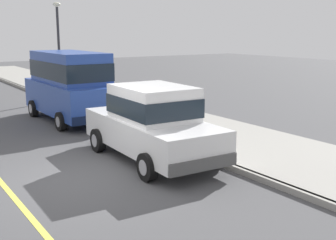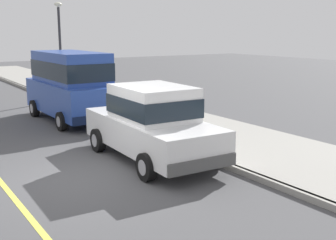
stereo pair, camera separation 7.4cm
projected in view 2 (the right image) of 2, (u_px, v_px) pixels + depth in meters
name	position (u px, v px, depth m)	size (l,w,h in m)	color
ground_plane	(82.00, 178.00, 9.73)	(80.00, 80.00, 0.00)	#4C4C4F
curb	(196.00, 153.00, 11.44)	(0.16, 64.00, 0.14)	gray
sidewalk	(246.00, 144.00, 12.41)	(3.60, 64.00, 0.14)	#99968E
lane_centre_line	(9.00, 192.00, 8.86)	(0.12, 57.60, 0.01)	#E0D64C
car_white_sedan	(152.00, 122.00, 10.96)	(2.16, 4.66, 1.92)	white
car_blue_van	(71.00, 83.00, 15.80)	(2.16, 4.91, 2.52)	#28479E
dog_tan	(187.00, 125.00, 13.25)	(0.76, 0.23, 0.49)	tan
street_lamp	(60.00, 39.00, 20.05)	(0.36, 0.36, 4.42)	#2D2D33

